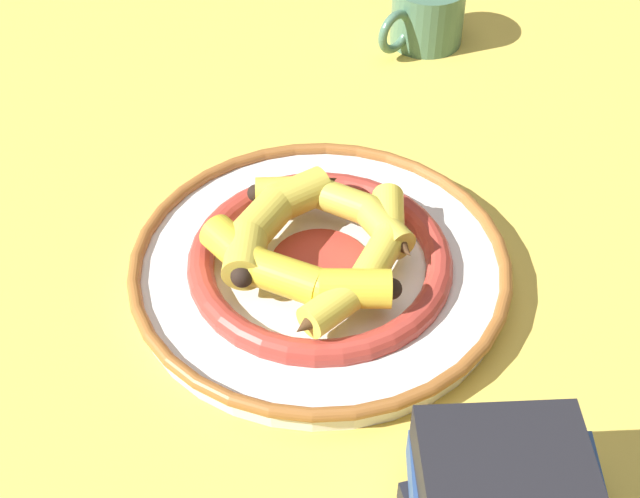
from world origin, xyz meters
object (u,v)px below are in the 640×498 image
banana_a (288,270)px  banana_d (272,220)px  coffee_mug (426,15)px  banana_c (340,207)px  decorative_bowl (320,266)px  banana_b (366,262)px

banana_a → banana_d: (-0.02, 0.06, 0.00)m
banana_a → coffee_mug: size_ratio=1.66×
banana_c → banana_d: size_ratio=1.04×
banana_a → banana_d: banana_d is taller
banana_d → coffee_mug: 0.44m
banana_c → coffee_mug: size_ratio=1.44×
banana_c → banana_d: 0.07m
banana_d → decorative_bowl: bearing=92.1°
decorative_bowl → banana_b: 0.06m
banana_b → banana_d: banana_d is taller
banana_b → banana_d: (-0.09, 0.05, 0.00)m
decorative_bowl → banana_b: bearing=-33.6°
banana_c → coffee_mug: (0.10, 0.39, -0.01)m
banana_b → coffee_mug: 0.47m
banana_a → coffee_mug: bearing=95.9°
banana_b → banana_c: (-0.02, 0.07, 0.00)m
banana_a → banana_b: (0.07, 0.01, -0.00)m
banana_b → banana_c: same height
decorative_bowl → banana_a: banana_a is taller
decorative_bowl → coffee_mug: coffee_mug is taller
coffee_mug → banana_a: bearing=26.9°
banana_c → coffee_mug: bearing=-78.0°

